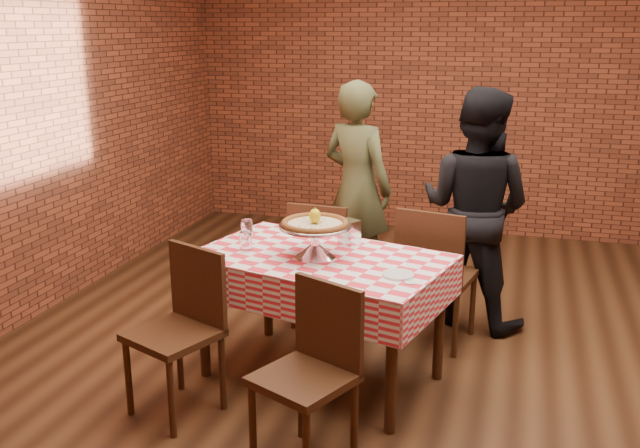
% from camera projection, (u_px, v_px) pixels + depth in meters
% --- Properties ---
extents(ground, '(6.00, 6.00, 0.00)m').
position_uv_depth(ground, '(419.00, 364.00, 4.33)').
color(ground, black).
rests_on(ground, ground).
extents(back_wall, '(5.50, 0.00, 5.50)m').
position_uv_depth(back_wall, '(472.00, 86.00, 6.70)').
color(back_wall, brown).
rests_on(back_wall, ground).
extents(table, '(1.53, 1.13, 0.75)m').
position_uv_depth(table, '(321.00, 318.00, 4.08)').
color(table, '#3F2212').
rests_on(table, ground).
extents(tablecloth, '(1.57, 1.17, 0.24)m').
position_uv_depth(tablecloth, '(321.00, 275.00, 4.01)').
color(tablecloth, '#E82E3D').
rests_on(tablecloth, table).
extents(pizza_stand, '(0.56, 0.56, 0.18)m').
position_uv_depth(pizza_stand, '(315.00, 241.00, 3.93)').
color(pizza_stand, silver).
rests_on(pizza_stand, tablecloth).
extents(pizza, '(0.51, 0.51, 0.03)m').
position_uv_depth(pizza, '(315.00, 224.00, 3.91)').
color(pizza, beige).
rests_on(pizza, pizza_stand).
extents(lemon, '(0.09, 0.09, 0.08)m').
position_uv_depth(lemon, '(315.00, 216.00, 3.89)').
color(lemon, yellow).
rests_on(lemon, pizza).
extents(water_glass_left, '(0.09, 0.09, 0.11)m').
position_uv_depth(water_glass_left, '(246.00, 241.00, 4.05)').
color(water_glass_left, white).
rests_on(water_glass_left, tablecloth).
extents(water_glass_right, '(0.09, 0.09, 0.11)m').
position_uv_depth(water_glass_right, '(247.00, 229.00, 4.30)').
color(water_glass_right, white).
rests_on(water_glass_right, tablecloth).
extents(side_plate, '(0.20, 0.20, 0.01)m').
position_uv_depth(side_plate, '(398.00, 275.00, 3.66)').
color(side_plate, white).
rests_on(side_plate, tablecloth).
extents(sweetener_packet_a, '(0.05, 0.04, 0.00)m').
position_uv_depth(sweetener_packet_a, '(410.00, 283.00, 3.55)').
color(sweetener_packet_a, white).
rests_on(sweetener_packet_a, tablecloth).
extents(sweetener_packet_b, '(0.06, 0.05, 0.00)m').
position_uv_depth(sweetener_packet_b, '(407.00, 279.00, 3.60)').
color(sweetener_packet_b, white).
rests_on(sweetener_packet_b, tablecloth).
extents(condiment_caddy, '(0.14, 0.13, 0.15)m').
position_uv_depth(condiment_caddy, '(349.00, 232.00, 4.16)').
color(condiment_caddy, silver).
rests_on(condiment_caddy, tablecloth).
extents(chair_near_left, '(0.54, 0.54, 0.89)m').
position_uv_depth(chair_near_left, '(173.00, 336.00, 3.69)').
color(chair_near_left, '#3F2212').
rests_on(chair_near_left, ground).
extents(chair_near_right, '(0.53, 0.53, 0.88)m').
position_uv_depth(chair_near_right, '(303.00, 382.00, 3.23)').
color(chair_near_right, '#3F2212').
rests_on(chair_near_right, ground).
extents(chair_far_left, '(0.43, 0.43, 0.89)m').
position_uv_depth(chair_far_left, '(326.00, 262.00, 4.84)').
color(chair_far_left, '#3F2212').
rests_on(chair_far_left, ground).
extents(chair_far_right, '(0.52, 0.52, 0.92)m').
position_uv_depth(chair_far_right, '(438.00, 274.00, 4.55)').
color(chair_far_right, '#3F2212').
rests_on(chair_far_right, ground).
extents(diner_olive, '(0.70, 0.59, 1.63)m').
position_uv_depth(diner_olive, '(357.00, 188.00, 5.36)').
color(diner_olive, '#494C2B').
rests_on(diner_olive, ground).
extents(diner_black, '(0.95, 0.85, 1.63)m').
position_uv_depth(diner_black, '(475.00, 208.00, 4.76)').
color(diner_black, black).
rests_on(diner_black, ground).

